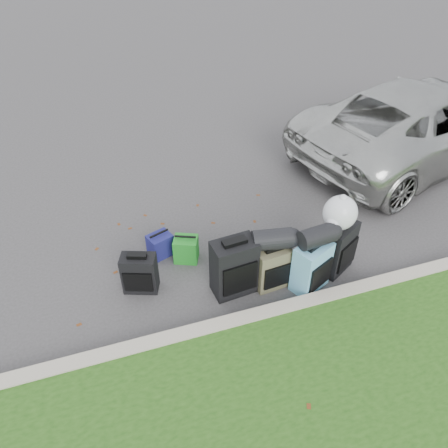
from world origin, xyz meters
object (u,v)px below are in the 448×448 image
object	(u,v)px
suitcase_small_black	(140,273)
suitcase_olive	(272,267)
suitcase_large_black_right	(337,248)
tote_green	(186,249)
suitcase_large_black_left	(234,267)
suv	(420,122)
tote_navy	(160,245)
suitcase_teal	(311,267)

from	to	relation	value
suitcase_small_black	suitcase_olive	xyz separation A→B (m)	(1.56, -0.44, 0.03)
suitcase_olive	suitcase_large_black_right	world-z (taller)	suitcase_large_black_right
suitcase_large_black_right	tote_green	size ratio (longest dim) A/B	2.01
suitcase_olive	suitcase_large_black_right	xyz separation A→B (m)	(0.91, 0.01, 0.06)
suitcase_large_black_left	suitcase_large_black_right	size ratio (longest dim) A/B	1.07
suitcase_large_black_right	tote_green	bearing A→B (deg)	127.68
suv	suitcase_small_black	distance (m)	5.65
suitcase_olive	tote_green	world-z (taller)	suitcase_olive
suitcase_large_black_left	tote_green	xyz separation A→B (m)	(-0.42, 0.73, -0.20)
suitcase_small_black	suitcase_olive	world-z (taller)	suitcase_olive
suv	suitcase_olive	size ratio (longest dim) A/B	8.37
suv	suitcase_small_black	xyz separation A→B (m)	(-5.34, -1.79, -0.41)
suitcase_large_black_left	suitcase_large_black_right	xyz separation A→B (m)	(1.38, -0.05, -0.03)
suitcase_small_black	suitcase_large_black_right	bearing A→B (deg)	10.10
suitcase_small_black	tote_navy	xyz separation A→B (m)	(0.36, 0.55, -0.10)
suv	suitcase_teal	xyz separation A→B (m)	(-3.34, -2.42, -0.34)
suitcase_small_black	suitcase_teal	xyz separation A→B (m)	(2.00, -0.62, 0.07)
suitcase_large_black_left	suitcase_olive	xyz separation A→B (m)	(0.47, -0.06, -0.09)
suitcase_small_black	tote_navy	world-z (taller)	suitcase_small_black
suitcase_olive	suitcase_teal	xyz separation A→B (m)	(0.44, -0.18, 0.04)
suitcase_small_black	suitcase_large_black_right	xyz separation A→B (m)	(2.47, -0.43, 0.09)
suitcase_teal	suitcase_large_black_right	distance (m)	0.50
suitcase_small_black	suv	bearing A→B (deg)	38.56
suitcase_small_black	suitcase_teal	bearing A→B (deg)	2.72
suitcase_olive	suitcase_large_black_left	bearing A→B (deg)	168.01
suitcase_teal	tote_navy	xyz separation A→B (m)	(-1.64, 1.18, -0.17)
suitcase_teal	tote_navy	distance (m)	2.02
tote_navy	suitcase_large_black_left	bearing A→B (deg)	-72.56
suitcase_large_black_left	suitcase_large_black_right	distance (m)	1.38
suitcase_olive	suitcase_large_black_right	bearing A→B (deg)	-4.45
suv	suitcase_small_black	size ratio (longest dim) A/B	9.24
suitcase_large_black_left	tote_green	world-z (taller)	suitcase_large_black_left
tote_navy	suv	bearing A→B (deg)	-6.39
suitcase_teal	suv	bearing A→B (deg)	11.44
suitcase_small_black	tote_navy	size ratio (longest dim) A/B	1.61
tote_green	tote_navy	xyz separation A→B (m)	(-0.31, 0.20, -0.01)
suitcase_large_black_left	tote_navy	xyz separation A→B (m)	(-0.72, 0.93, -0.22)
suitcase_olive	tote_green	bearing A→B (deg)	133.62
tote_green	suitcase_large_black_right	bearing A→B (deg)	-0.16
suitcase_small_black	tote_green	xyz separation A→B (m)	(0.67, 0.35, -0.09)
suitcase_teal	suitcase_large_black_right	world-z (taller)	suitcase_large_black_right
suv	tote_navy	world-z (taller)	suv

